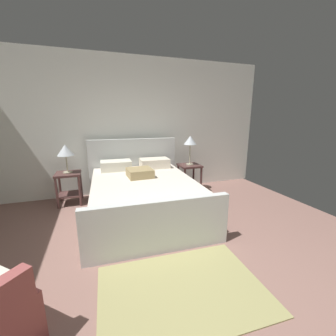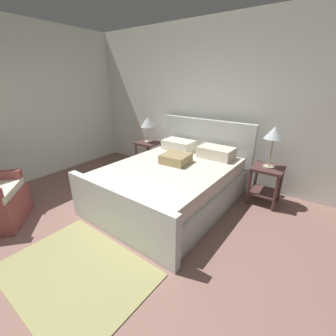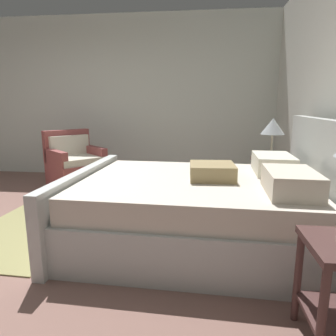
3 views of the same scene
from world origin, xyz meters
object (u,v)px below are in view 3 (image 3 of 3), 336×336
at_px(bed, 201,207).
at_px(table_lamp_left, 273,127).
at_px(nightstand_left, 270,175).
at_px(armchair, 75,167).

distance_m(bed, table_lamp_left, 1.63).
xyz_separation_m(bed, nightstand_left, (-1.21, 0.86, 0.06)).
bearing_deg(armchair, table_lamp_left, 80.95).
bearing_deg(nightstand_left, table_lamp_left, 180.00).
height_order(table_lamp_left, armchair, table_lamp_left).
height_order(bed, armchair, bed).
bearing_deg(nightstand_left, armchair, -99.05).
relative_size(table_lamp_left, armchair, 0.51).
xyz_separation_m(nightstand_left, armchair, (-0.45, -2.81, -0.06)).
bearing_deg(bed, armchair, -130.41).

